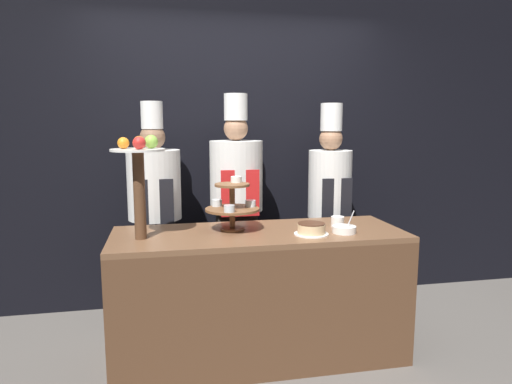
% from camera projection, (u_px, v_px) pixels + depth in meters
% --- Properties ---
extents(ground_plane, '(14.00, 14.00, 0.00)m').
position_uv_depth(ground_plane, '(270.00, 382.00, 2.80)').
color(ground_plane, '#5B5651').
extents(wall_back, '(10.00, 0.06, 2.80)m').
position_uv_depth(wall_back, '(234.00, 144.00, 3.95)').
color(wall_back, black).
rests_on(wall_back, ground_plane).
extents(buffet_counter, '(1.92, 0.70, 0.87)m').
position_uv_depth(buffet_counter, '(259.00, 294.00, 3.07)').
color(buffet_counter, brown).
rests_on(buffet_counter, ground_plane).
extents(tiered_stand, '(0.36, 0.36, 0.36)m').
position_uv_depth(tiered_stand, '(232.00, 204.00, 3.02)').
color(tiered_stand, brown).
rests_on(tiered_stand, buffet_counter).
extents(fruit_pedestal, '(0.33, 0.33, 0.64)m').
position_uv_depth(fruit_pedestal, '(139.00, 169.00, 2.76)').
color(fruit_pedestal, brown).
rests_on(fruit_pedestal, buffet_counter).
extents(cake_round, '(0.22, 0.22, 0.08)m').
position_uv_depth(cake_round, '(311.00, 229.00, 2.92)').
color(cake_round, white).
rests_on(cake_round, buffet_counter).
extents(cup_white, '(0.09, 0.09, 0.07)m').
position_uv_depth(cup_white, '(338.00, 222.00, 3.14)').
color(cup_white, white).
rests_on(cup_white, buffet_counter).
extents(serving_bowl_near, '(0.16, 0.16, 0.15)m').
position_uv_depth(serving_bowl_near, '(344.00, 229.00, 2.97)').
color(serving_bowl_near, white).
rests_on(serving_bowl_near, buffet_counter).
extents(chef_left, '(0.40, 0.40, 1.74)m').
position_uv_depth(chef_left, '(155.00, 206.00, 3.51)').
color(chef_left, '#28282D').
rests_on(chef_left, ground_plane).
extents(chef_center_left, '(0.42, 0.42, 1.80)m').
position_uv_depth(chef_center_left, '(236.00, 198.00, 3.63)').
color(chef_center_left, '#38332D').
rests_on(chef_center_left, ground_plane).
extents(chef_center_right, '(0.36, 0.36, 1.74)m').
position_uv_depth(chef_center_right, '(330.00, 199.00, 3.78)').
color(chef_center_right, '#38332D').
rests_on(chef_center_right, ground_plane).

